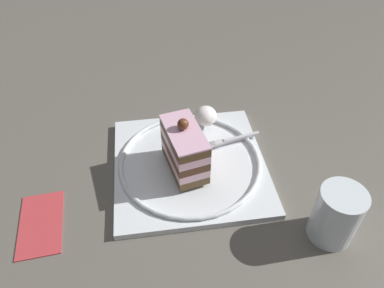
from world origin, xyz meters
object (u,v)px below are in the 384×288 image
Objects in this scene: drink_glass_near at (336,216)px; folded_napkin at (41,223)px; dessert_plate at (192,161)px; cake_slice at (185,149)px; whipped_cream_dollop at (206,116)px; fork at (228,141)px.

drink_glass_near is 0.41m from folded_napkin.
cake_slice is at bearing -47.27° from dessert_plate.
whipped_cream_dollop reaches higher than dessert_plate.
drink_glass_near is at bearing 43.97° from cake_slice.
cake_slice is 0.10m from fork.
drink_glass_near reaches higher than dessert_plate.
fork is 0.21m from drink_glass_near.
drink_glass_near is at bearing 38.41° from dessert_plate.
cake_slice is 1.14× the size of drink_glass_near.
folded_napkin is at bearing -109.25° from drink_glass_near.
cake_slice is 0.89× the size of fork.
dessert_plate is at bearing 132.73° from cake_slice.
dessert_plate is 7.09× the size of whipped_cream_dollop.
fork is 1.01× the size of folded_napkin.
fork is (-0.02, 0.07, 0.01)m from dessert_plate.
cake_slice is at bearing 98.05° from folded_napkin.
dessert_plate is 0.23m from drink_glass_near.
dessert_plate is at bearing 101.03° from folded_napkin.
whipped_cream_dollop is at bearing 144.08° from cake_slice.
drink_glass_near is (0.17, 0.16, -0.02)m from cake_slice.
fork is (-0.03, 0.09, -0.04)m from cake_slice.
cake_slice is (0.02, -0.02, 0.05)m from dessert_plate.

